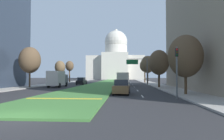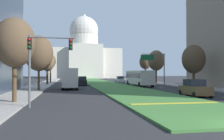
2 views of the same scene
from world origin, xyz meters
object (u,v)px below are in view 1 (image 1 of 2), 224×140
at_px(overhead_guide_sign, 140,66).
at_px(street_tree_right_distant, 145,66).
at_px(street_tree_left_far, 60,67).
at_px(sedan_midblock, 82,81).
at_px(street_tree_left_mid, 30,60).
at_px(street_tree_right_far, 148,64).
at_px(street_tree_left_distant, 70,66).
at_px(sedan_lead_stopped, 122,87).
at_px(capitol_building, 116,62).
at_px(sedan_distant, 123,80).
at_px(city_bus, 123,78).
at_px(traffic_light_near_right, 177,65).
at_px(box_truck_delivery, 58,79).
at_px(street_tree_right_mid, 159,63).
at_px(street_tree_right_near, 185,56).

distance_m(overhead_guide_sign, street_tree_right_distant, 15.61).
height_order(street_tree_left_far, sedan_midblock, street_tree_left_far).
xyz_separation_m(street_tree_left_mid, sedan_midblock, (6.81, 13.45, -4.36)).
distance_m(street_tree_right_far, street_tree_left_distant, 25.90).
bearing_deg(sedan_lead_stopped, street_tree_left_far, 121.71).
xyz_separation_m(capitol_building, sedan_distant, (5.12, -63.78, -10.51)).
bearing_deg(city_bus, street_tree_left_distant, 135.63).
bearing_deg(street_tree_right_distant, sedan_midblock, -142.68).
xyz_separation_m(street_tree_right_distant, city_bus, (-6.78, -16.83, -3.64)).
bearing_deg(street_tree_right_far, street_tree_left_distant, 160.34).
height_order(traffic_light_near_right, box_truck_delivery, traffic_light_near_right).
bearing_deg(sedan_lead_stopped, traffic_light_near_right, -40.39).
bearing_deg(capitol_building, street_tree_right_far, -80.53).
bearing_deg(box_truck_delivery, street_tree_right_far, 37.94).
distance_m(street_tree_right_mid, street_tree_left_far, 29.23).
height_order(street_tree_left_far, sedan_distant, street_tree_left_far).
bearing_deg(sedan_lead_stopped, street_tree_right_distant, 79.78).
xyz_separation_m(street_tree_left_mid, street_tree_left_far, (-0.27, 17.68, -0.60)).
distance_m(street_tree_left_distant, city_bus, 25.00).
xyz_separation_m(overhead_guide_sign, street_tree_left_distant, (-21.63, 15.80, 0.79)).
distance_m(capitol_building, street_tree_right_far, 72.97).
height_order(capitol_building, street_tree_right_distant, capitol_building).
height_order(capitol_building, traffic_light_near_right, capitol_building).
relative_size(street_tree_right_near, sedan_distant, 1.58).
bearing_deg(street_tree_right_far, street_tree_left_far, -178.21).
height_order(sedan_midblock, box_truck_delivery, box_truck_delivery).
relative_size(capitol_building, sedan_lead_stopped, 8.00).
height_order(street_tree_right_mid, sedan_distant, street_tree_right_mid).
relative_size(street_tree_right_near, street_tree_left_distant, 0.99).
distance_m(capitol_building, box_truck_delivery, 88.06).
xyz_separation_m(street_tree_right_near, street_tree_left_mid, (-24.90, 11.94, 0.63)).
relative_size(street_tree_right_near, sedan_lead_stopped, 1.61).
xyz_separation_m(sedan_midblock, sedan_distant, (10.43, 12.94, -0.06)).
xyz_separation_m(sedan_distant, city_bus, (0.15, -16.55, 0.97)).
distance_m(street_tree_right_mid, street_tree_right_far, 16.74).
xyz_separation_m(street_tree_left_far, sedan_distant, (17.51, 8.72, -3.82)).
xyz_separation_m(street_tree_right_mid, street_tree_left_distant, (-24.52, 25.43, 0.64)).
distance_m(overhead_guide_sign, sedan_midblock, 15.14).
relative_size(street_tree_left_far, sedan_midblock, 1.50).
relative_size(street_tree_right_near, street_tree_left_far, 1.10).
xyz_separation_m(street_tree_right_distant, sedan_distant, (-6.92, -0.28, -4.62)).
xyz_separation_m(street_tree_right_near, sedan_lead_stopped, (-7.51, 1.03, -3.74)).
bearing_deg(traffic_light_near_right, box_truck_delivery, 135.08).
relative_size(capitol_building, box_truck_delivery, 5.51).
relative_size(street_tree_left_distant, sedan_distant, 1.59).
xyz_separation_m(capitol_building, overhead_guide_sign, (9.21, -78.82, -6.69)).
bearing_deg(traffic_light_near_right, sedan_midblock, 119.01).
relative_size(street_tree_left_mid, box_truck_delivery, 1.20).
bearing_deg(street_tree_left_mid, street_tree_left_distant, 90.64).
xyz_separation_m(street_tree_right_near, street_tree_left_far, (-25.17, 29.62, 0.03)).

